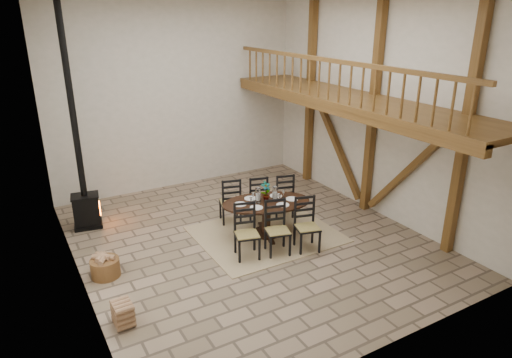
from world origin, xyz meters
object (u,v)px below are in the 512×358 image
dining_table (266,218)px  log_stack (123,313)px  wood_stove (83,181)px  log_basket (105,267)px

dining_table → log_stack: size_ratio=6.21×
dining_table → wood_stove: wood_stove is taller
log_basket → log_stack: bearing=-92.8°
log_basket → log_stack: (-0.08, -1.58, 0.01)m
dining_table → wood_stove: bearing=160.0°
dining_table → wood_stove: size_ratio=0.51×
dining_table → wood_stove: (-3.39, 2.42, 0.72)m
log_basket → dining_table: bearing=-1.1°
log_basket → wood_stove: bearing=86.7°
dining_table → log_stack: bearing=-141.7°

